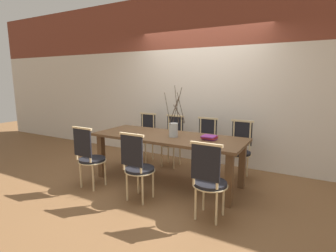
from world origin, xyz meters
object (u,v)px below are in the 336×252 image
object	(u,v)px
dining_table	(168,142)
chair_far_center	(205,143)
vase_centerpiece	(174,129)
chair_near_center	(209,179)
book_stack	(209,137)

from	to	relation	value
dining_table	chair_far_center	size ratio (longest dim) A/B	2.50
chair_far_center	vase_centerpiece	size ratio (longest dim) A/B	1.22
chair_near_center	chair_far_center	bearing A→B (deg)	112.74
dining_table	chair_far_center	bearing A→B (deg)	67.53
chair_near_center	vase_centerpiece	size ratio (longest dim) A/B	1.22
chair_far_center	book_stack	bearing A→B (deg)	115.36
chair_far_center	book_stack	world-z (taller)	chair_far_center
chair_far_center	chair_near_center	bearing A→B (deg)	112.74
chair_far_center	vase_centerpiece	world-z (taller)	vase_centerpiece
book_stack	dining_table	bearing A→B (deg)	-174.14
chair_near_center	chair_far_center	distance (m)	1.64
chair_near_center	book_stack	size ratio (longest dim) A/B	4.50
chair_near_center	vase_centerpiece	bearing A→B (deg)	138.82
chair_far_center	vase_centerpiece	bearing A→B (deg)	75.23
dining_table	chair_near_center	bearing A→B (deg)	-38.62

